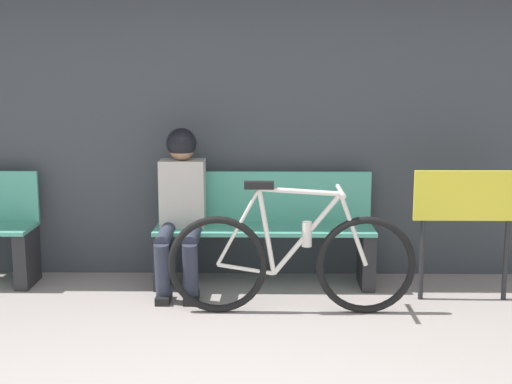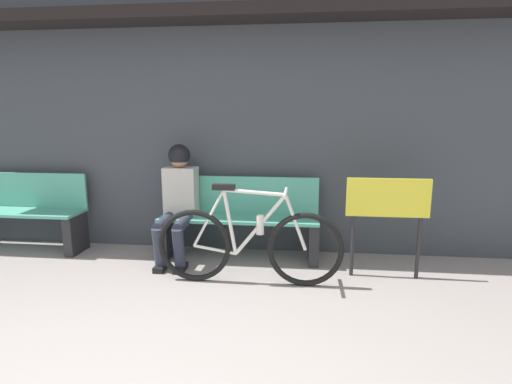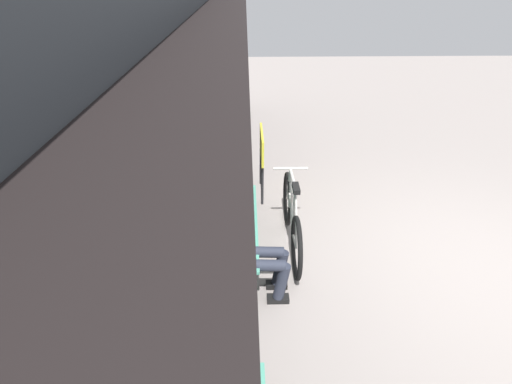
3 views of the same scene
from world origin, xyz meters
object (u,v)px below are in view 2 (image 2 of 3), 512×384
Objects in this scene: person_seated at (178,195)px; park_bench_far at (12,214)px; park_bench_near at (240,221)px; bicycle at (249,244)px; signboard at (388,206)px.

park_bench_far is at bearing 176.49° from person_seated.
bicycle is (0.19, -0.66, -0.04)m from park_bench_near.
bicycle is 2.89m from park_bench_far.
park_bench_near is 1.00× the size of park_bench_far.
signboard reaches higher than bicycle.
person_seated is at bearing -168.91° from park_bench_near.
bicycle is 1.01× the size of park_bench_far.
signboard is (2.07, -0.24, -0.01)m from person_seated.
signboard is at bearing -5.12° from park_bench_far.
person_seated is at bearing 173.35° from signboard.
park_bench_far is 4.09m from signboard.
bicycle is at bearing -166.61° from signboard.
park_bench_near is 0.99× the size of bicycle.
signboard is at bearing -6.65° from person_seated.
person_seated reaches higher than park_bench_near.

